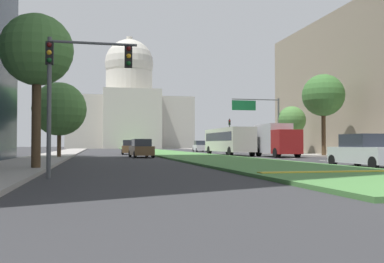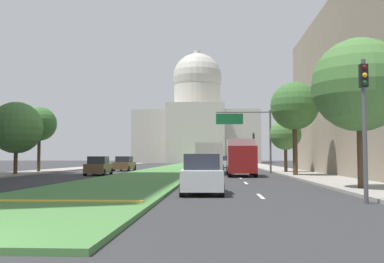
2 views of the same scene
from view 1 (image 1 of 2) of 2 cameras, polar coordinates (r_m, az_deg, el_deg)
name	(u,v)px [view 1 (image 1 of 2)]	position (r m, az deg, el deg)	size (l,w,h in m)	color
ground_plane	(157,152)	(68.32, -4.65, -2.69)	(261.93, 261.93, 0.00)	#333335
grass_median	(162,152)	(62.43, -3.91, -2.73)	(6.99, 107.15, 0.14)	#4C8442
median_curb_nose	(334,172)	(18.25, 18.11, -5.01)	(6.29, 0.50, 0.04)	gold
lane_dashes_right	(254,155)	(47.78, 8.07, -3.13)	(0.16, 56.26, 0.01)	silver
sidewalk_left	(61,154)	(55.95, -16.74, -2.78)	(4.00, 107.15, 0.15)	#9E9991
sidewalk_right	(266,153)	(60.23, 9.72, -2.74)	(4.00, 107.15, 0.15)	#9E9991
capitol_building	(129,108)	(127.20, -8.22, 3.01)	(34.73, 23.89, 32.55)	beige
traffic_light_near_left	(73,76)	(16.87, -15.31, 7.07)	(3.34, 0.35, 5.20)	#515456
traffic_light_far_right	(230,131)	(67.69, 4.94, 0.11)	(0.28, 0.35, 5.20)	#515456
overhead_guide_sign	(261,114)	(49.97, 9.03, 2.28)	(5.69, 0.20, 6.50)	#515456
street_tree_left_near	(37,51)	(22.13, -19.65, 9.88)	(3.39, 3.39, 7.41)	#4C3823
street_tree_left_mid	(59,109)	(39.59, -16.99, 2.83)	(4.66, 4.66, 6.63)	#4C3823
street_tree_right_mid	(323,96)	(44.11, 16.82, 4.52)	(4.07, 4.07, 8.02)	#4C3823
street_tree_left_far	(60,106)	(45.96, -16.97, 3.22)	(3.56, 3.56, 6.90)	#4C3823
street_tree_right_far	(292,120)	(51.18, 12.93, 1.42)	(3.21, 3.21, 5.59)	#4C3823
sedan_lead_stopped	(364,152)	(25.30, 21.65, -2.48)	(2.03, 4.52, 1.80)	silver
sedan_midblock	(141,149)	(40.70, -6.67, -2.27)	(2.06, 4.42, 1.71)	brown
sedan_distant	(130,148)	(52.65, -8.16, -2.11)	(2.08, 4.21, 1.73)	brown
sedan_far_horizon	(200,147)	(70.85, 1.05, -1.98)	(2.12, 4.60, 1.79)	silver
box_truck_delivery	(276,140)	(42.66, 10.99, -1.05)	(2.40, 6.40, 3.20)	maroon
city_bus	(228,139)	(47.86, 4.80, -1.02)	(2.62, 11.00, 2.95)	beige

